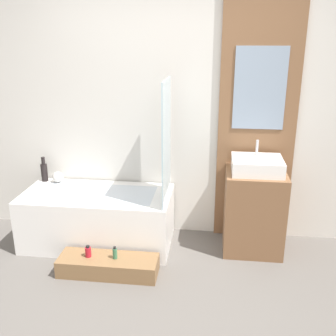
% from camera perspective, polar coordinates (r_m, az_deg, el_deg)
% --- Properties ---
extents(ground_plane, '(12.00, 12.00, 0.00)m').
position_cam_1_polar(ground_plane, '(3.02, -2.49, -22.54)').
color(ground_plane, '#605B56').
extents(wall_tiled_back, '(4.20, 0.06, 2.60)m').
position_cam_1_polar(wall_tiled_back, '(3.90, 1.06, 8.54)').
color(wall_tiled_back, silver).
rests_on(wall_tiled_back, ground_plane).
extents(wall_wood_accent, '(0.74, 0.04, 2.60)m').
position_cam_1_polar(wall_wood_accent, '(3.84, 12.93, 8.16)').
color(wall_wood_accent, brown).
rests_on(wall_wood_accent, ground_plane).
extents(bathtub, '(1.44, 0.70, 0.54)m').
position_cam_1_polar(bathtub, '(3.99, -10.09, -7.14)').
color(bathtub, white).
rests_on(bathtub, ground_plane).
extents(glass_shower_screen, '(0.01, 0.54, 1.10)m').
position_cam_1_polar(glass_shower_screen, '(3.51, -0.24, 3.81)').
color(glass_shower_screen, silver).
rests_on(glass_shower_screen, bathtub).
extents(wooden_step_bench, '(0.87, 0.28, 0.15)m').
position_cam_1_polar(wooden_step_bench, '(3.58, -8.66, -13.81)').
color(wooden_step_bench, olive).
rests_on(wooden_step_bench, ground_plane).
extents(vanity_cabinet, '(0.55, 0.50, 0.79)m').
position_cam_1_polar(vanity_cabinet, '(3.86, 12.30, -6.12)').
color(vanity_cabinet, brown).
rests_on(vanity_cabinet, ground_plane).
extents(sink, '(0.46, 0.40, 0.28)m').
position_cam_1_polar(sink, '(3.69, 12.80, 0.40)').
color(sink, white).
rests_on(sink, vanity_cabinet).
extents(vase_tall_dark, '(0.07, 0.07, 0.26)m').
position_cam_1_polar(vase_tall_dark, '(4.30, -17.52, -0.45)').
color(vase_tall_dark, black).
rests_on(vase_tall_dark, bathtub).
extents(vase_round_light, '(0.11, 0.11, 0.11)m').
position_cam_1_polar(vase_round_light, '(4.23, -15.71, -1.27)').
color(vase_round_light, silver).
rests_on(vase_round_light, bathtub).
extents(bottle_soap_primary, '(0.05, 0.05, 0.11)m').
position_cam_1_polar(bottle_soap_primary, '(3.56, -11.51, -11.82)').
color(bottle_soap_primary, '#B21928').
rests_on(bottle_soap_primary, wooden_step_bench).
extents(bottle_soap_secondary, '(0.04, 0.04, 0.11)m').
position_cam_1_polar(bottle_soap_secondary, '(3.50, -7.71, -12.15)').
color(bottle_soap_secondary, '#38704C').
rests_on(bottle_soap_secondary, wooden_step_bench).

